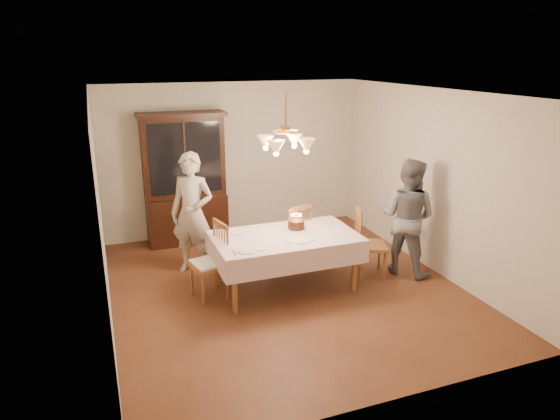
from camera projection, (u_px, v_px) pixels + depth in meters
name	position (u px, v px, depth m)	size (l,w,h in m)	color
ground	(285.00, 287.00, 6.80)	(5.00, 5.00, 0.00)	#542B18
room_shell	(286.00, 175.00, 6.32)	(5.00, 5.00, 5.00)	white
dining_table	(285.00, 241.00, 6.59)	(1.90, 1.10, 0.76)	brown
china_hutch	(185.00, 181.00, 8.19)	(1.38, 0.54, 2.16)	black
chair_far_side	(292.00, 239.00, 7.30)	(0.54, 0.53, 1.00)	brown
chair_left_end	(209.00, 265.00, 6.41)	(0.51, 0.52, 1.00)	brown
chair_right_end	(370.00, 246.00, 7.05)	(0.54, 0.56, 1.00)	brown
elderly_woman	(192.00, 214.00, 7.06)	(0.64, 0.42, 1.76)	beige
adult_in_grey	(407.00, 217.00, 7.04)	(0.82, 0.64, 1.68)	slate
birthday_cake	(296.00, 225.00, 6.76)	(0.30, 0.30, 0.22)	white
place_setting_near_left	(248.00, 250.00, 6.05)	(0.38, 0.24, 0.02)	white
place_setting_near_right	(301.00, 240.00, 6.37)	(0.40, 0.25, 0.02)	white
place_setting_far_left	(236.00, 232.00, 6.68)	(0.41, 0.26, 0.02)	white
chandelier	(286.00, 144.00, 6.20)	(0.62, 0.62, 0.73)	#BF8C3F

